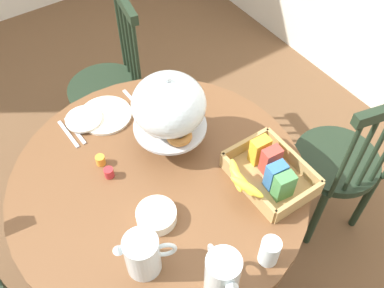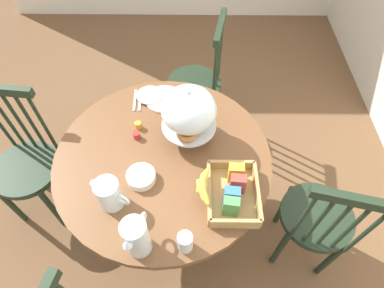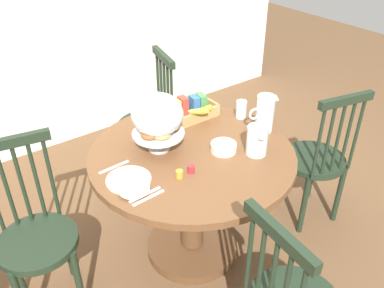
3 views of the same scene
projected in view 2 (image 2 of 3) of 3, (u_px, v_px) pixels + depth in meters
name	position (u px, v px, depth m)	size (l,w,h in m)	color
ground_plane	(157.00, 202.00, 2.28)	(10.00, 10.00, 0.00)	brown
dining_table	(166.00, 178.00, 1.81)	(1.11, 1.11, 0.74)	brown
windsor_chair_by_cabinet	(317.00, 220.00, 1.72)	(0.41, 0.42, 0.97)	#1E2D1E
windsor_chair_facing_door	(197.00, 85.00, 2.35)	(0.41, 0.41, 0.97)	#1E2D1E
windsor_chair_far_side	(28.00, 165.00, 1.93)	(0.40, 0.40, 0.97)	#1E2D1E
pastry_stand_with_dome	(189.00, 112.00, 1.54)	(0.28, 0.28, 0.34)	silver
orange_juice_pitcher	(110.00, 195.00, 1.41)	(0.11, 0.19, 0.16)	silver
milk_pitcher	(137.00, 238.00, 1.27)	(0.18, 0.10, 0.22)	silver
cereal_basket	(230.00, 191.00, 1.45)	(0.32, 0.30, 0.12)	tan
china_plate_large	(164.00, 99.00, 1.86)	(0.22, 0.22, 0.01)	white
china_plate_small	(149.00, 95.00, 1.86)	(0.15, 0.15, 0.01)	white
cereal_bowl	(141.00, 177.00, 1.52)	(0.14, 0.14, 0.04)	white
drinking_glass	(185.00, 242.00, 1.30)	(0.06, 0.06, 0.11)	silver
jam_jar_strawberry	(137.00, 135.00, 1.68)	(0.04, 0.04, 0.04)	#B7282D
jam_jar_apricot	(138.00, 125.00, 1.72)	(0.04, 0.04, 0.04)	orange
table_knife	(140.00, 100.00, 1.86)	(0.17, 0.01, 0.01)	silver
dinner_fork	(135.00, 100.00, 1.86)	(0.17, 0.01, 0.01)	silver
soup_spoon	(188.00, 99.00, 1.86)	(0.17, 0.01, 0.01)	silver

